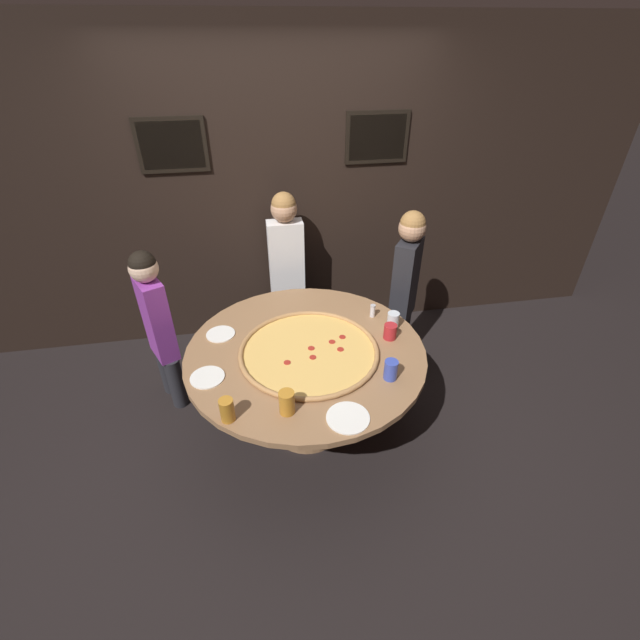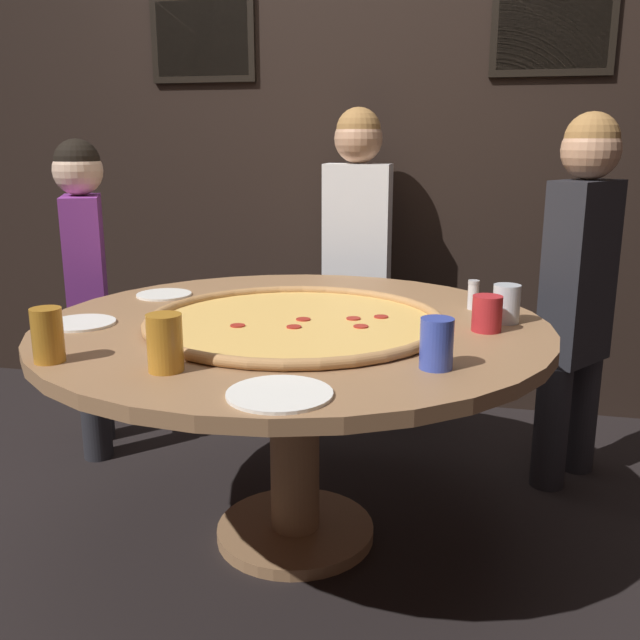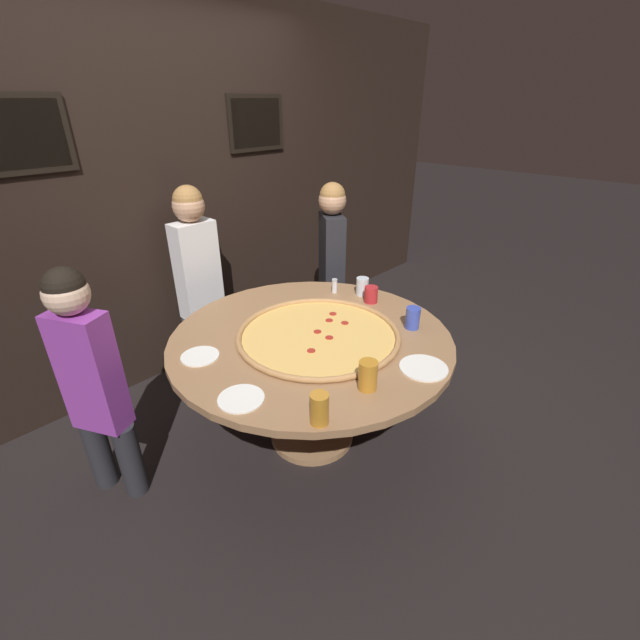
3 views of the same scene
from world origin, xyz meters
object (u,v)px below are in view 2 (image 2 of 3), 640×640
object	(u,v)px
dining_table	(294,362)
condiment_shaker	(473,295)
white_plate_right_side	(81,323)
diner_centre_back	(87,280)
drink_cup_near_left	(487,314)
diner_side_right	(358,248)
drink_cup_centre_back	(48,335)
giant_pizza	(295,321)
white_plate_far_back	(164,295)
white_plate_left_side	(280,394)
drink_cup_front_edge	(165,343)
drink_cup_beside_pizza	(506,304)
drink_cup_far_right	(437,344)
diner_side_left	(579,281)

from	to	relation	value
dining_table	condiment_shaker	world-z (taller)	condiment_shaker
white_plate_right_side	diner_centre_back	xyz separation A→B (m)	(-0.38, 0.67, -0.01)
drink_cup_near_left	diner_side_right	size ratio (longest dim) A/B	0.07
condiment_shaker	diner_centre_back	xyz separation A→B (m)	(-1.54, 0.20, -0.06)
drink_cup_centre_back	condiment_shaker	distance (m)	1.32
giant_pizza	condiment_shaker	size ratio (longest dim) A/B	9.39
drink_cup_near_left	diner_side_right	bearing A→B (deg)	117.75
giant_pizza	diner_side_right	distance (m)	1.16
white_plate_far_back	diner_side_right	xyz separation A→B (m)	(0.55, 0.86, 0.06)
white_plate_left_side	white_plate_right_side	distance (m)	0.89
drink_cup_front_edge	condiment_shaker	world-z (taller)	drink_cup_front_edge
dining_table	drink_cup_near_left	distance (m)	0.61
white_plate_left_side	drink_cup_near_left	bearing A→B (deg)	56.12
drink_cup_centre_back	condiment_shaker	bearing A→B (deg)	38.66
diner_centre_back	diner_side_right	bearing A→B (deg)	-84.75
drink_cup_beside_pizza	diner_centre_back	size ratio (longest dim) A/B	0.09
dining_table	diner_side_right	size ratio (longest dim) A/B	1.11
giant_pizza	drink_cup_front_edge	size ratio (longest dim) A/B	6.45
drink_cup_far_right	diner_side_right	world-z (taller)	diner_side_right
white_plate_left_side	diner_side_right	size ratio (longest dim) A/B	0.17
drink_cup_front_edge	white_plate_right_side	world-z (taller)	drink_cup_front_edge
white_plate_far_back	diner_centre_back	world-z (taller)	diner_centre_back
drink_cup_beside_pizza	drink_cup_front_edge	distance (m)	1.05
white_plate_left_side	white_plate_far_back	xyz separation A→B (m)	(-0.69, 0.89, 0.00)
dining_table	white_plate_left_side	size ratio (longest dim) A/B	6.62
giant_pizza	white_plate_left_side	distance (m)	0.61
diner_side_left	giant_pizza	bearing A→B (deg)	-16.24
drink_cup_beside_pizza	drink_cup_near_left	bearing A→B (deg)	-116.25
drink_cup_near_left	giant_pizza	bearing A→B (deg)	-173.62
drink_cup_far_right	drink_cup_near_left	xyz separation A→B (m)	(0.12, 0.39, -0.01)
giant_pizza	condiment_shaker	xyz separation A→B (m)	(0.52, 0.34, 0.04)
drink_cup_far_right	white_plate_left_side	xyz separation A→B (m)	(-0.32, -0.27, -0.06)
giant_pizza	drink_cup_far_right	size ratio (longest dim) A/B	7.18
condiment_shaker	diner_side_left	size ratio (longest dim) A/B	0.07
giant_pizza	white_plate_left_side	size ratio (longest dim) A/B	3.83
diner_side_left	diner_centre_back	bearing A→B (deg)	-49.55
drink_cup_beside_pizza	drink_cup_front_edge	size ratio (longest dim) A/B	0.83
drink_cup_far_right	white_plate_left_side	bearing A→B (deg)	-139.89
white_plate_left_side	dining_table	bearing A→B (deg)	102.32
drink_cup_beside_pizza	diner_side_left	size ratio (longest dim) A/B	0.09
white_plate_left_side	diner_centre_back	world-z (taller)	diner_centre_back
white_plate_left_side	condiment_shaker	xyz separation A→B (m)	(0.40, 0.93, 0.05)
drink_cup_beside_pizza	white_plate_left_side	distance (m)	0.92
giant_pizza	drink_cup_centre_back	xyz separation A→B (m)	(-0.51, -0.49, 0.06)
drink_cup_near_left	white_plate_far_back	size ratio (longest dim) A/B	0.54
drink_cup_centre_back	diner_side_left	world-z (taller)	diner_side_left
condiment_shaker	drink_cup_near_left	bearing A→B (deg)	-80.72
condiment_shaker	diner_centre_back	size ratio (longest dim) A/B	0.08
giant_pizza	diner_side_left	xyz separation A→B (m)	(0.89, 0.70, 0.03)
white_plate_right_side	white_plate_left_side	bearing A→B (deg)	-31.16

